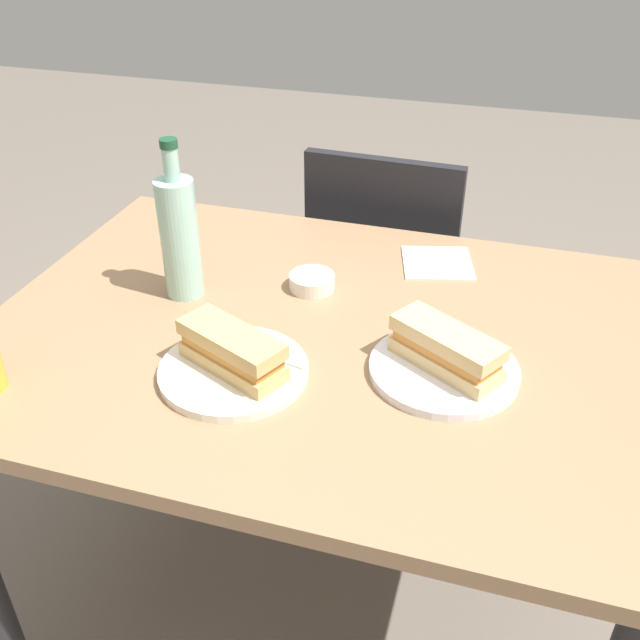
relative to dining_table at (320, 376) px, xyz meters
name	(u,v)px	position (x,y,z in m)	size (l,w,h in m)	color
ground_plane	(320,591)	(0.00, 0.00, -0.63)	(8.00, 8.00, 0.00)	#6B6056
dining_table	(320,376)	(0.00, 0.00, 0.00)	(1.19, 0.88, 0.74)	#997251
chair_far	(387,278)	(0.00, 0.64, -0.14)	(0.42, 0.42, 0.86)	black
plate_near	(234,371)	(-0.10, -0.17, 0.11)	(0.24, 0.24, 0.01)	silver
baguette_sandwich_near	(232,350)	(-0.10, -0.17, 0.15)	(0.20, 0.14, 0.07)	tan
knife_near	(252,349)	(-0.08, -0.11, 0.12)	(0.18, 0.05, 0.01)	silver
plate_far	(444,370)	(0.23, -0.06, 0.11)	(0.24, 0.24, 0.01)	white
baguette_sandwich_far	(446,349)	(0.23, -0.06, 0.15)	(0.20, 0.16, 0.07)	#DBB77A
knife_far	(460,348)	(0.25, -0.01, 0.12)	(0.16, 0.11, 0.01)	silver
water_bottle	(179,235)	(-0.28, 0.05, 0.23)	(0.07, 0.07, 0.30)	#99C6B7
olive_bowl	(312,282)	(-0.06, 0.13, 0.12)	(0.09, 0.09, 0.03)	silver
paper_napkin	(437,263)	(0.16, 0.30, 0.11)	(0.14, 0.14, 0.00)	white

